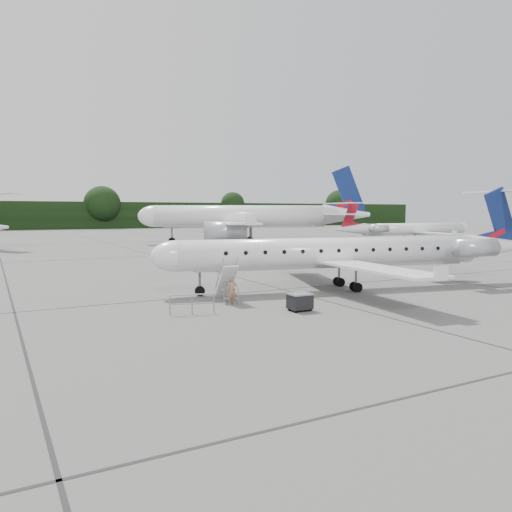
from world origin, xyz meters
TOP-DOWN VIEW (x-y plane):
  - ground at (0.00, 0.00)m, footprint 320.00×320.00m
  - treeline at (0.00, 130.00)m, footprint 260.00×4.00m
  - main_regional_jet at (-1.51, 2.38)m, footprint 29.96×24.22m
  - airstair at (-9.56, 1.86)m, footprint 1.32×2.48m
  - passenger at (-9.83, 0.56)m, footprint 0.64×0.48m
  - safety_railing at (-12.66, -0.74)m, footprint 2.16×0.59m
  - baggage_cart at (-7.44, -2.56)m, footprint 1.14×0.92m
  - bg_narrowbody at (13.39, 46.35)m, footprint 40.95×36.42m
  - bg_regional_right at (38.38, 34.07)m, footprint 26.13×19.69m

SIDE VIEW (x-z plane):
  - ground at x=0.00m, z-range 0.00..0.00m
  - baggage_cart at x=-7.44m, z-range 0.00..0.97m
  - safety_railing at x=-12.66m, z-range 0.00..1.00m
  - passenger at x=-9.83m, z-range 0.00..1.60m
  - airstair at x=-9.56m, z-range 0.00..2.14m
  - bg_regional_right at x=38.38m, z-range 0.00..6.53m
  - main_regional_jet at x=-1.51m, z-range 0.00..6.82m
  - treeline at x=0.00m, z-range 0.00..8.00m
  - bg_narrowbody at x=13.39m, z-range 0.00..12.13m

